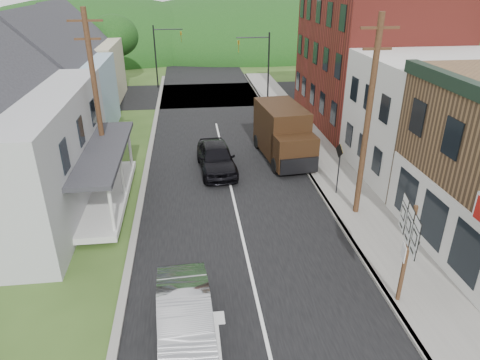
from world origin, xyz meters
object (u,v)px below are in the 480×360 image
object	(u,v)px
silver_sedan	(185,319)
route_sign_cluster	(407,241)
delivery_van	(283,134)
dark_sedan	(216,158)
warning_sign	(339,162)

from	to	relation	value
silver_sedan	route_sign_cluster	world-z (taller)	route_sign_cluster
delivery_van	route_sign_cluster	bearing A→B (deg)	-90.71
route_sign_cluster	dark_sedan	bearing A→B (deg)	127.88
dark_sedan	silver_sedan	bearing A→B (deg)	-102.32
silver_sedan	dark_sedan	world-z (taller)	dark_sedan
dark_sedan	delivery_van	world-z (taller)	delivery_van
warning_sign	silver_sedan	bearing A→B (deg)	-140.31
silver_sedan	warning_sign	world-z (taller)	warning_sign
route_sign_cluster	delivery_van	bearing A→B (deg)	108.61
dark_sedan	warning_sign	distance (m)	7.08
delivery_van	warning_sign	bearing A→B (deg)	-77.85
silver_sedan	dark_sedan	distance (m)	12.72
delivery_van	route_sign_cluster	distance (m)	13.28
delivery_van	dark_sedan	bearing A→B (deg)	-167.65
warning_sign	dark_sedan	bearing A→B (deg)	137.96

